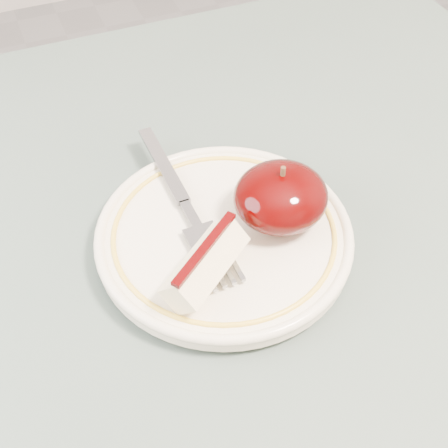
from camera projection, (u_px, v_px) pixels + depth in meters
name	position (u px, v px, depth m)	size (l,w,h in m)	color
table	(215.00, 398.00, 0.52)	(0.90, 0.90, 0.75)	brown
plate	(224.00, 235.00, 0.51)	(0.21, 0.21, 0.02)	beige
apple_half	(281.00, 197.00, 0.50)	(0.08, 0.07, 0.06)	black
apple_wedge	(205.00, 264.00, 0.46)	(0.08, 0.07, 0.04)	#FFEFBB
fork	(185.00, 204.00, 0.52)	(0.03, 0.20, 0.00)	gray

